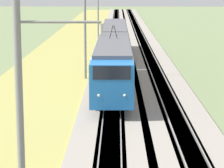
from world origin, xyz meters
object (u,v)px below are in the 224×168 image
at_px(passenger_train, 114,48).
at_px(catenary_mast_mid, 86,29).
at_px(catenary_mast_near, 22,127).
at_px(catenary_mast_far, 98,10).

xyz_separation_m(passenger_train, catenary_mast_mid, (-3.92, 2.46, 2.13)).
distance_m(passenger_train, catenary_mast_mid, 5.09).
distance_m(catenary_mast_near, catenary_mast_far, 63.29).
height_order(passenger_train, catenary_mast_near, catenary_mast_near).
distance_m(passenger_train, catenary_mast_far, 27.93).
relative_size(catenary_mast_mid, catenary_mast_far, 0.97).
bearing_deg(passenger_train, catenary_mast_near, -3.95).
xyz_separation_m(passenger_train, catenary_mast_far, (27.73, 2.46, 2.28)).
relative_size(passenger_train, catenary_mast_far, 4.33).
xyz_separation_m(passenger_train, catenary_mast_near, (-35.56, 2.46, 1.90)).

